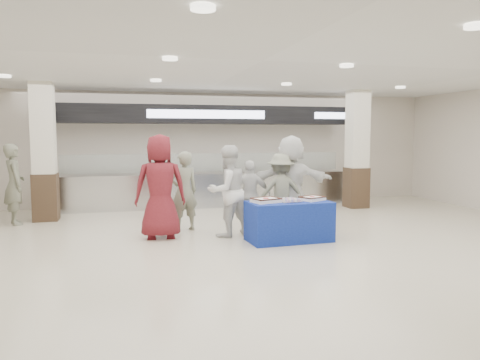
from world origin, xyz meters
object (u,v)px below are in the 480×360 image
object	(u,v)px
soldier_b	(281,192)
soldier_a	(184,191)
sheet_cake_left	(266,200)
chef_tall	(227,191)
cupcake_tray	(290,200)
chef_short	(250,195)
civilian_maroon	(160,187)
soldier_bg	(14,184)
sheet_cake_right	(312,198)
display_table	(289,221)
civilian_white	(291,182)

from	to	relation	value
soldier_b	soldier_a	bearing A→B (deg)	-5.40
sheet_cake_left	chef_tall	bearing A→B (deg)	128.72
cupcake_tray	soldier_a	world-z (taller)	soldier_a
chef_short	soldier_b	distance (m)	0.65
chef_short	soldier_a	bearing A→B (deg)	0.03
civilian_maroon	soldier_bg	bearing A→B (deg)	-34.11
sheet_cake_right	soldier_b	size ratio (longest dim) A/B	0.33
chef_tall	soldier_b	bearing A→B (deg)	174.23
sheet_cake_left	soldier_a	size ratio (longest dim) A/B	0.34
display_table	chef_short	world-z (taller)	chef_short
soldier_a	soldier_b	size ratio (longest dim) A/B	1.03
cupcake_tray	soldier_b	bearing A→B (deg)	79.27
sheet_cake_left	chef_tall	xyz separation A→B (m)	(-0.57, 0.71, 0.10)
civilian_maroon	chef_short	bearing A→B (deg)	-165.93
cupcake_tray	sheet_cake_left	bearing A→B (deg)	176.78
sheet_cake_right	soldier_a	size ratio (longest dim) A/B	0.32
cupcake_tray	display_table	bearing A→B (deg)	94.79
soldier_a	sheet_cake_left	bearing A→B (deg)	117.81
soldier_a	soldier_bg	bearing A→B (deg)	-38.80
cupcake_tray	chef_tall	xyz separation A→B (m)	(-1.03, 0.73, 0.12)
display_table	soldier_a	distance (m)	2.35
sheet_cake_right	chef_short	distance (m)	1.48
soldier_a	chef_short	bearing A→B (deg)	155.83
sheet_cake_left	cupcake_tray	size ratio (longest dim) A/B	1.27
soldier_bg	civilian_maroon	bearing A→B (deg)	-147.31
cupcake_tray	civilian_maroon	distance (m)	2.49
cupcake_tray	civilian_white	world-z (taller)	civilian_white
soldier_a	chef_short	world-z (taller)	soldier_a
sheet_cake_left	soldier_bg	xyz separation A→B (m)	(-4.90, 3.07, 0.10)
sheet_cake_right	chef_tall	bearing A→B (deg)	156.19
display_table	sheet_cake_left	distance (m)	0.63
civilian_maroon	chef_short	world-z (taller)	civilian_maroon
chef_short	soldier_b	xyz separation A→B (m)	(0.62, -0.16, 0.07)
soldier_b	civilian_white	bearing A→B (deg)	-151.53
civilian_white	sheet_cake_left	bearing A→B (deg)	64.75
sheet_cake_left	civilian_maroon	world-z (taller)	civilian_maroon
cupcake_tray	chef_short	size ratio (longest dim) A/B	0.30
soldier_b	cupcake_tray	bearing A→B (deg)	84.98
sheet_cake_left	soldier_bg	world-z (taller)	soldier_bg
display_table	soldier_b	world-z (taller)	soldier_b
sheet_cake_right	chef_tall	size ratio (longest dim) A/B	0.29
soldier_b	soldier_bg	bearing A→B (deg)	-14.11
soldier_a	soldier_b	xyz separation A→B (m)	(2.00, -0.39, -0.02)
chef_tall	soldier_a	bearing A→B (deg)	-66.61
display_table	chef_short	size ratio (longest dim) A/B	1.06
chef_tall	civilian_maroon	bearing A→B (deg)	-27.29
civilian_white	soldier_bg	distance (m)	6.13
chef_short	soldier_b	size ratio (longest dim) A/B	0.91
sheet_cake_left	soldier_a	distance (m)	1.97
sheet_cake_left	civilian_maroon	size ratio (longest dim) A/B	0.28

